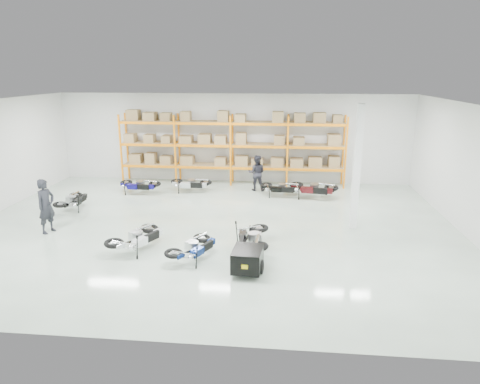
# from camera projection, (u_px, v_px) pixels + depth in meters

# --- Properties ---
(room) EXTENTS (18.00, 18.00, 18.00)m
(room) POSITION_uv_depth(u_px,v_px,m) (210.00, 168.00, 15.23)
(room) COLOR silver
(room) RESTS_ON ground
(pallet_rack) EXTENTS (11.28, 0.98, 3.62)m
(pallet_rack) POSITION_uv_depth(u_px,v_px,m) (232.00, 140.00, 21.40)
(pallet_rack) COLOR orange
(pallet_rack) RESTS_ON ground
(structural_column) EXTENTS (0.25, 0.25, 4.50)m
(structural_column) POSITION_uv_depth(u_px,v_px,m) (357.00, 168.00, 15.21)
(structural_column) COLOR white
(structural_column) RESTS_ON ground
(moto_blue_centre) EXTENTS (1.47, 1.86, 1.08)m
(moto_blue_centre) POSITION_uv_depth(u_px,v_px,m) (194.00, 244.00, 12.99)
(moto_blue_centre) COLOR #081B52
(moto_blue_centre) RESTS_ON ground
(moto_silver_left) EXTENTS (1.63, 2.04, 1.18)m
(moto_silver_left) POSITION_uv_depth(u_px,v_px,m) (137.00, 234.00, 13.66)
(moto_silver_left) COLOR silver
(moto_silver_left) RESTS_ON ground
(moto_black_far_left) EXTENTS (0.83, 1.65, 1.07)m
(moto_black_far_left) POSITION_uv_depth(u_px,v_px,m) (73.00, 198.00, 17.75)
(moto_black_far_left) COLOR black
(moto_black_far_left) RESTS_ON ground
(moto_touring_right) EXTENTS (0.99, 1.89, 1.20)m
(moto_touring_right) POSITION_uv_depth(u_px,v_px,m) (252.00, 234.00, 13.64)
(moto_touring_right) COLOR black
(moto_touring_right) RESTS_ON ground
(trailer) EXTENTS (0.91, 1.74, 0.72)m
(trailer) POSITION_uv_depth(u_px,v_px,m) (248.00, 259.00, 12.15)
(trailer) COLOR black
(trailer) RESTS_ON ground
(moto_back_a) EXTENTS (1.80, 1.02, 1.12)m
(moto_back_a) POSITION_uv_depth(u_px,v_px,m) (138.00, 182.00, 20.08)
(moto_back_a) COLOR #100B67
(moto_back_a) RESTS_ON ground
(moto_back_b) EXTENTS (1.71, 0.86, 1.11)m
(moto_back_b) POSITION_uv_depth(u_px,v_px,m) (190.00, 181.00, 20.36)
(moto_back_b) COLOR silver
(moto_back_b) RESTS_ON ground
(moto_back_c) EXTENTS (1.76, 1.00, 1.10)m
(moto_back_c) POSITION_uv_depth(u_px,v_px,m) (281.00, 185.00, 19.65)
(moto_back_c) COLOR black
(moto_back_c) RESTS_ON ground
(moto_back_d) EXTENTS (2.08, 1.36, 1.24)m
(moto_back_d) POSITION_uv_depth(u_px,v_px,m) (313.00, 185.00, 19.35)
(moto_back_d) COLOR #440D11
(moto_back_d) RESTS_ON ground
(person_left) EXTENTS (0.67, 0.82, 1.96)m
(person_left) POSITION_uv_depth(u_px,v_px,m) (46.00, 206.00, 15.10)
(person_left) COLOR black
(person_left) RESTS_ON ground
(person_back) EXTENTS (0.87, 0.69, 1.73)m
(person_back) POSITION_uv_depth(u_px,v_px,m) (257.00, 173.00, 20.51)
(person_back) COLOR #212129
(person_back) RESTS_ON ground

